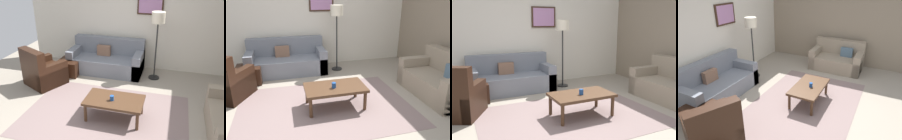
% 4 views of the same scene
% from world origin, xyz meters
% --- Properties ---
extents(ground_plane, '(8.00, 8.00, 0.00)m').
position_xyz_m(ground_plane, '(0.00, 0.00, 0.00)').
color(ground_plane, gray).
extents(rear_partition, '(6.00, 0.12, 2.80)m').
position_xyz_m(rear_partition, '(0.00, 2.60, 1.40)').
color(rear_partition, silver).
rests_on(rear_partition, ground_plane).
extents(area_rug, '(3.17, 2.21, 0.01)m').
position_xyz_m(area_rug, '(0.00, 0.00, 0.00)').
color(area_rug, slate).
rests_on(area_rug, ground_plane).
extents(couch_main, '(1.98, 0.91, 0.88)m').
position_xyz_m(couch_main, '(-0.59, 2.09, 0.30)').
color(couch_main, slate).
rests_on(couch_main, ground_plane).
extents(couch_loveseat, '(0.92, 1.55, 0.88)m').
position_xyz_m(couch_loveseat, '(2.44, -0.09, 0.30)').
color(couch_loveseat, gray).
rests_on(couch_loveseat, ground_plane).
extents(ottoman, '(0.56, 0.56, 0.40)m').
position_xyz_m(ottoman, '(-1.48, 1.57, 0.20)').
color(ottoman, black).
rests_on(ottoman, ground_plane).
extents(coffee_table, '(1.10, 0.64, 0.41)m').
position_xyz_m(coffee_table, '(0.19, -0.03, 0.36)').
color(coffee_table, '#472D1C').
rests_on(coffee_table, ground_plane).
extents(cup, '(0.08, 0.08, 0.10)m').
position_xyz_m(cup, '(0.16, -0.08, 0.46)').
color(cup, '#1E478C').
rests_on(cup, coffee_table).
extents(lamp_standing, '(0.32, 0.32, 1.71)m').
position_xyz_m(lamp_standing, '(0.73, 1.91, 1.41)').
color(lamp_standing, black).
rests_on(lamp_standing, ground_plane).
extents(framed_artwork, '(0.67, 0.04, 0.54)m').
position_xyz_m(framed_artwork, '(0.46, 2.51, 1.79)').
color(framed_artwork, '#382316').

